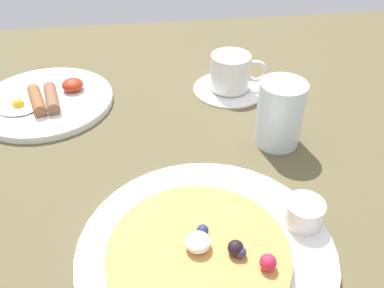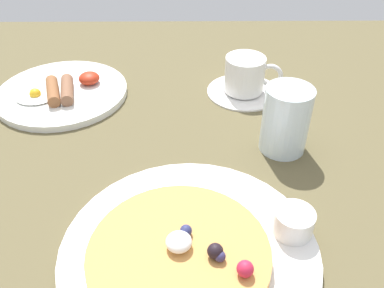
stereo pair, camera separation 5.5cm
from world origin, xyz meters
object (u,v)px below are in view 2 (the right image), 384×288
pancake_plate (189,251)px  coffee_cup (246,74)px  syrup_ramekin (294,222)px  water_glass (286,120)px  breakfast_plate (62,93)px  coffee_saucer (243,91)px

pancake_plate → coffee_cup: bearing=74.2°
pancake_plate → coffee_cup: (0.10, 0.37, 0.03)m
coffee_cup → syrup_ramekin: bearing=-87.0°
coffee_cup → water_glass: bearing=-76.6°
breakfast_plate → water_glass: water_glass is taller
pancake_plate → water_glass: bearing=54.5°
coffee_saucer → water_glass: water_glass is taller
breakfast_plate → coffee_cup: (0.34, 0.01, 0.03)m
breakfast_plate → pancake_plate: bearing=-57.1°
syrup_ramekin → water_glass: size_ratio=0.46×
water_glass → coffee_saucer: bearing=104.0°
syrup_ramekin → breakfast_plate: size_ratio=0.20×
pancake_plate → coffee_cup: 0.38m
breakfast_plate → coffee_saucer: bearing=1.3°
syrup_ramekin → coffee_cup: 0.34m
coffee_saucer → syrup_ramekin: bearing=-86.7°
breakfast_plate → water_glass: (0.38, -0.16, 0.05)m
breakfast_plate → coffee_cup: 0.34m
coffee_cup → water_glass: (0.04, -0.17, 0.01)m
pancake_plate → syrup_ramekin: size_ratio=6.28×
breakfast_plate → water_glass: size_ratio=2.29×
syrup_ramekin → breakfast_plate: (-0.35, 0.34, -0.02)m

